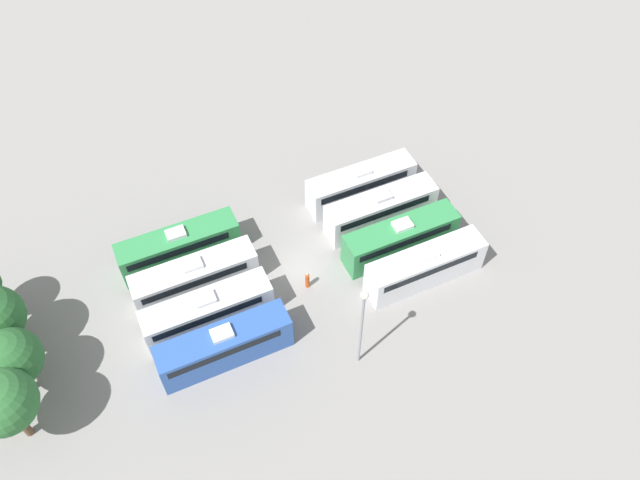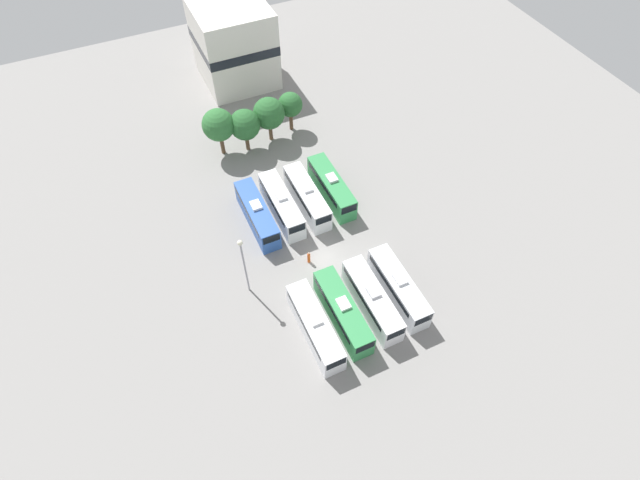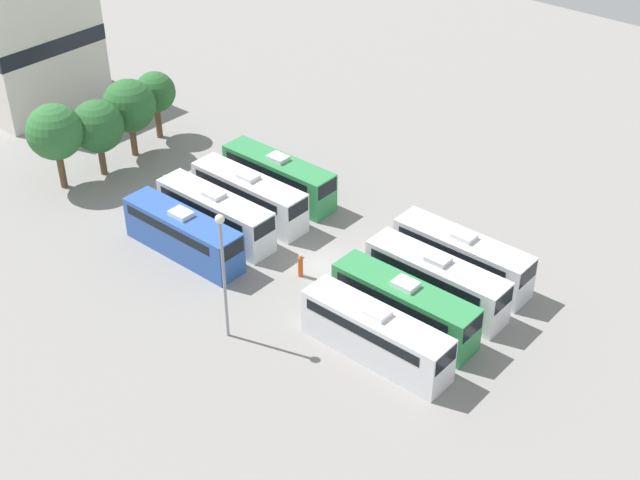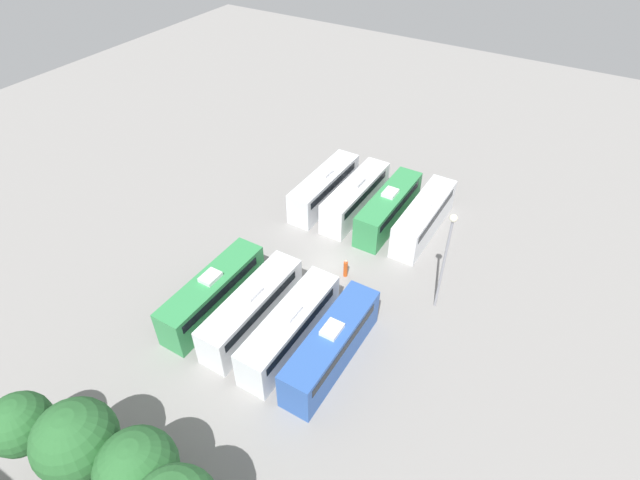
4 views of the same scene
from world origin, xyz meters
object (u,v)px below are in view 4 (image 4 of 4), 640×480
Objects in this scene: bus_1 at (389,207)px; worker_person at (346,269)px; light_pole at (447,249)px; bus_3 at (324,187)px; tree_3 at (20,424)px; bus_6 at (252,308)px; bus_7 at (213,292)px; bus_2 at (356,196)px; tree_1 at (137,469)px; bus_0 at (424,216)px; tree_2 at (76,440)px; bus_4 at (331,345)px; bus_5 at (290,327)px.

bus_1 is 5.65× the size of worker_person.
light_pole reaches higher than worker_person.
bus_3 is 32.96m from tree_3.
worker_person is (-3.56, -8.53, -0.97)m from bus_6.
bus_1 is 1.00× the size of bus_3.
bus_7 is at bearing 32.07° from light_pole.
tree_1 is (-3.60, 31.49, 2.63)m from bus_2.
bus_2 is 1.00× the size of bus_3.
bus_3 and bus_6 have the same top height.
bus_0 is 10.70m from bus_3.
bus_2 is 32.27m from tree_2.
worker_person is (-7.31, 8.70, -0.97)m from bus_3.
bus_1 is at bearing -97.06° from tree_2.
bus_2 is at bearing -96.93° from tree_3.
bus_4 is at bearing 101.75° from bus_1.
tree_3 is (11.19, 33.42, 2.58)m from bus_0.
light_pole reaches higher than tree_2.
bus_5 is at bearing 90.54° from bus_1.
tree_2 is (-3.19, 31.92, 2.88)m from bus_3.
bus_5 is 1.00× the size of bus_6.
bus_6 is (6.93, 17.80, 0.00)m from bus_0.
tree_3 reaches higher than bus_3.
tree_3 reaches higher than bus_2.
bus_5 is (3.35, 17.88, 0.00)m from bus_0.
bus_1 is 17.50m from bus_5.
bus_3 is 5.65× the size of worker_person.
bus_5 and bus_6 have the same top height.
bus_2 is 1.00× the size of bus_6.
light_pole reaches higher than bus_7.
bus_4 is 9.17m from worker_person.
bus_6 is 16.40m from tree_3.
bus_6 is 1.47× the size of tree_2.
tree_2 reaches higher than bus_6.
bus_5 is at bearing 112.94° from bus_3.
light_pole is 1.39× the size of tree_1.
bus_6 is at bearing 67.36° from worker_person.
tree_1 reaches higher than worker_person.
bus_7 is 1.11× the size of light_pole.
bus_7 is 1.47× the size of tree_2.
tree_2 reaches higher than bus_2.
bus_5 and bus_7 have the same top height.
bus_1 is 1.00× the size of bus_5.
bus_4 is at bearing -125.65° from tree_3.
bus_6 is at bearing 0.79° from bus_4.
bus_4 is at bearing 122.15° from bus_3.
bus_6 is 14.67m from tree_1.
bus_1 and bus_5 have the same top height.
bus_6 and bus_7 have the same top height.
bus_6 is at bearing 38.78° from light_pole.
bus_7 is (7.26, 0.18, 0.00)m from bus_5.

